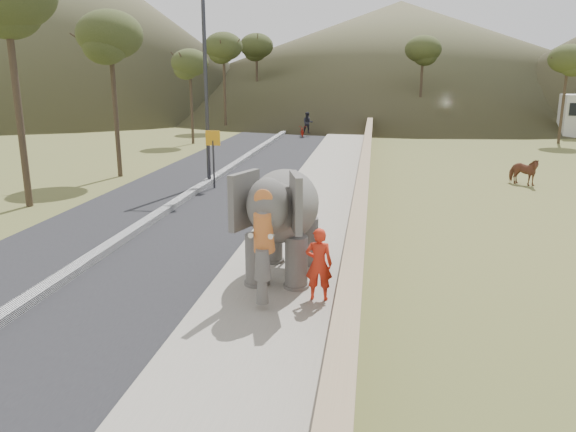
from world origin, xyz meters
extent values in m
plane|color=olive|center=(0.00, 0.00, 0.00)|extent=(160.00, 160.00, 0.00)
cube|color=black|center=(-5.00, 10.00, 0.01)|extent=(7.00, 120.00, 0.03)
cube|color=black|center=(-5.00, 10.00, 0.11)|extent=(0.35, 120.00, 0.22)
cube|color=#9E9687|center=(0.00, 10.00, 0.07)|extent=(3.00, 120.00, 0.15)
cube|color=tan|center=(1.65, 10.00, 0.55)|extent=(0.30, 120.00, 1.10)
cylinder|color=#2D2E32|center=(-5.00, 11.47, 4.00)|extent=(0.16, 0.16, 8.00)
cylinder|color=#2D2D33|center=(-4.50, 10.51, 1.00)|extent=(0.08, 0.08, 2.00)
cube|color=orange|center=(-4.50, 10.51, 2.10)|extent=(0.60, 0.05, 0.60)
imported|color=brown|center=(8.34, 13.27, 0.59)|extent=(1.47, 1.38, 1.17)
cone|color=brown|center=(-38.00, 55.00, 11.00)|extent=(60.00, 60.00, 22.00)
cone|color=brown|center=(5.00, 70.00, 7.00)|extent=(80.00, 80.00, 14.00)
imported|color=red|center=(0.95, -0.84, 0.91)|extent=(0.56, 0.36, 1.52)
imported|color=maroon|center=(-3.32, 30.27, 0.41)|extent=(0.85, 1.64, 0.82)
imported|color=black|center=(-2.92, 30.27, 1.04)|extent=(0.88, 0.75, 1.59)
camera|label=1|loc=(1.95, -11.61, 4.69)|focal=35.00mm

